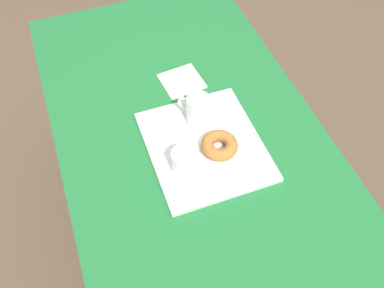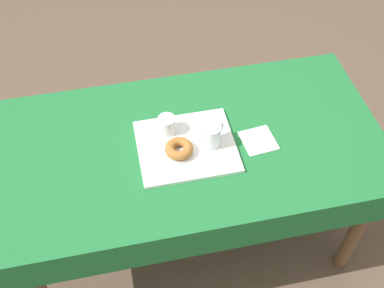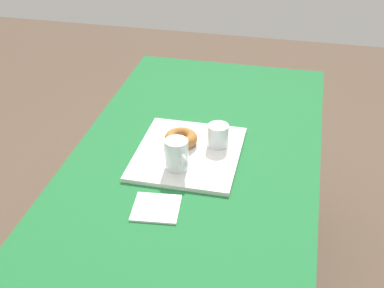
% 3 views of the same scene
% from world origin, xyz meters
% --- Properties ---
extents(ground_plane, '(6.00, 6.00, 0.00)m').
position_xyz_m(ground_plane, '(0.00, 0.00, 0.00)').
color(ground_plane, brown).
extents(dining_table, '(1.56, 0.80, 0.72)m').
position_xyz_m(dining_table, '(0.00, 0.00, 0.63)').
color(dining_table, '#1E6B33').
rests_on(dining_table, ground).
extents(serving_tray, '(0.38, 0.33, 0.01)m').
position_xyz_m(serving_tray, '(-0.02, -0.02, 0.73)').
color(serving_tray, white).
rests_on(serving_tray, dining_table).
extents(tea_mug_left, '(0.10, 0.09, 0.10)m').
position_xyz_m(tea_mug_left, '(0.08, -0.04, 0.78)').
color(tea_mug_left, white).
rests_on(tea_mug_left, serving_tray).
extents(water_glass_near, '(0.07, 0.07, 0.08)m').
position_xyz_m(water_glass_near, '(-0.08, 0.06, 0.77)').
color(water_glass_near, white).
rests_on(water_glass_near, serving_tray).
extents(donut_plate_left, '(0.12, 0.12, 0.01)m').
position_xyz_m(donut_plate_left, '(-0.06, -0.05, 0.74)').
color(donut_plate_left, silver).
rests_on(donut_plate_left, serving_tray).
extents(sugar_donut_left, '(0.11, 0.11, 0.04)m').
position_xyz_m(sugar_donut_left, '(-0.06, -0.05, 0.76)').
color(sugar_donut_left, '#A3662D').
rests_on(sugar_donut_left, donut_plate_left).
extents(paper_napkin, '(0.14, 0.14, 0.01)m').
position_xyz_m(paper_napkin, '(0.27, -0.05, 0.73)').
color(paper_napkin, white).
rests_on(paper_napkin, dining_table).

